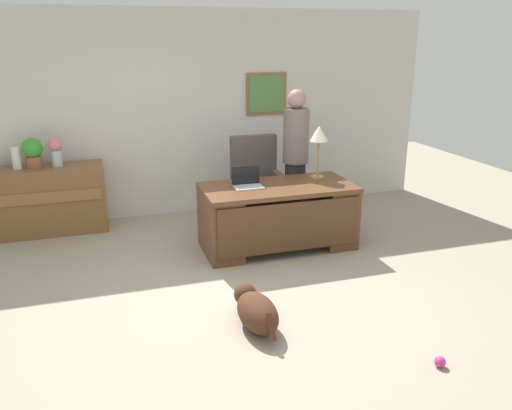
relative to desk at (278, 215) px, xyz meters
The scene contains 13 objects.
ground_plane 1.25m from the desk, 130.21° to the right, with size 12.00×12.00×0.00m, color #9E937F.
back_wall 2.08m from the desk, 114.16° to the left, with size 7.00×0.16×2.70m.
desk is the anchor object (origin of this frame).
credenza 2.95m from the desk, 152.89° to the left, with size 1.54×0.50×0.84m.
armchair 0.87m from the desk, 88.60° to the left, with size 0.60×0.59×1.14m.
person_standing 0.96m from the desk, 55.22° to the left, with size 0.32×0.32×1.74m.
dog_lying 1.79m from the desk, 116.02° to the right, with size 0.35×0.72×0.30m.
laptop 0.53m from the desk, 166.29° to the left, with size 0.32×0.22×0.22m.
desk_lamp 1.02m from the desk, 19.49° to the left, with size 0.22×0.22×0.62m.
vase_with_flowers 2.80m from the desk, 150.52° to the left, with size 0.17×0.17×0.35m.
vase_empty 3.18m from the desk, 154.57° to the left, with size 0.11×0.11×0.26m, color silver.
potted_plant 3.03m from the desk, 153.02° to the left, with size 0.24×0.24×0.36m.
dog_toy_ball 2.59m from the desk, 82.00° to the right, with size 0.08×0.08×0.08m, color #D8338C.
Camera 1 is at (-1.19, -4.38, 2.34)m, focal length 36.63 mm.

